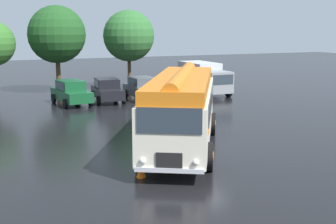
{
  "coord_description": "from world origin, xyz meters",
  "views": [
    {
      "loc": [
        -9.47,
        -18.27,
        5.35
      ],
      "look_at": [
        -0.8,
        1.4,
        1.4
      ],
      "focal_mm": 50.0,
      "sensor_mm": 36.0,
      "label": 1
    }
  ],
  "objects": [
    {
      "name": "traffic_cone",
      "position": [
        -3.85,
        -3.13,
        0.28
      ],
      "size": [
        0.36,
        0.36,
        0.55
      ],
      "primitive_type": "cone",
      "color": "orange",
      "rests_on": "ground"
    },
    {
      "name": "car_near_left",
      "position": [
        -2.67,
        13.77,
        0.85
      ],
      "size": [
        2.31,
        4.37,
        1.66
      ],
      "color": "#144C28",
      "rests_on": "ground"
    },
    {
      "name": "car_mid_right",
      "position": [
        2.62,
        13.86,
        0.85
      ],
      "size": [
        1.97,
        4.21,
        1.66
      ],
      "color": "#4C5156",
      "rests_on": "ground"
    },
    {
      "name": "ground_plane",
      "position": [
        0.0,
        0.0,
        0.0
      ],
      "size": [
        120.0,
        120.0,
        0.0
      ],
      "primitive_type": "plane",
      "color": "black"
    },
    {
      "name": "vintage_bus",
      "position": [
        -0.8,
        -0.11,
        1.89
      ],
      "size": [
        7.2,
        9.94,
        3.49
      ],
      "color": "silver",
      "rests_on": "ground"
    },
    {
      "name": "car_mid_left",
      "position": [
        -0.03,
        14.0,
        0.85
      ],
      "size": [
        2.27,
        4.35,
        1.66
      ],
      "color": "black",
      "rests_on": "ground"
    },
    {
      "name": "tree_centre",
      "position": [
        -2.44,
        19.89,
        4.74
      ],
      "size": [
        4.61,
        4.61,
        7.02
      ],
      "color": "#4C3823",
      "rests_on": "ground"
    },
    {
      "name": "tree_right_of_centre",
      "position": [
        3.59,
        19.56,
        4.51
      ],
      "size": [
        4.32,
        4.32,
        6.72
      ],
      "color": "#4C3823",
      "rests_on": "ground"
    },
    {
      "name": "box_van",
      "position": [
        8.07,
        14.5,
        1.36
      ],
      "size": [
        2.32,
        5.77,
        2.5
      ],
      "color": "#B2B7BC",
      "rests_on": "ground"
    },
    {
      "name": "car_far_right",
      "position": [
        5.52,
        13.73,
        0.85
      ],
      "size": [
        2.01,
        4.22,
        1.66
      ],
      "color": "maroon",
      "rests_on": "ground"
    }
  ]
}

